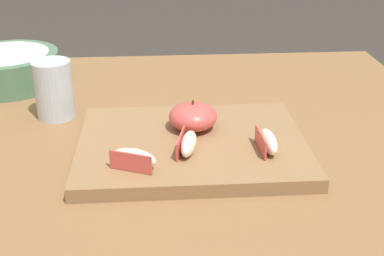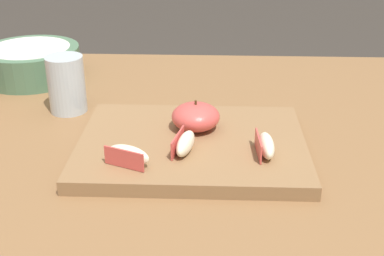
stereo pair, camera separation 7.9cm
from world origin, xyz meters
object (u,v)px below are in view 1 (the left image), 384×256
(apple_half_skin_up, at_px, (193,117))
(apple_wedge_middle, at_px, (134,159))
(cutting_board, at_px, (192,146))
(apple_wedge_back, at_px, (268,142))
(drinking_glass_water, at_px, (54,89))
(ceramic_fruit_bowl, at_px, (8,68))
(apple_wedge_right, at_px, (188,144))

(apple_half_skin_up, xyz_separation_m, apple_wedge_middle, (-0.09, -0.12, -0.01))
(apple_wedge_middle, bearing_deg, apple_half_skin_up, 52.79)
(cutting_board, relative_size, apple_wedge_back, 5.24)
(apple_wedge_middle, bearing_deg, drinking_glass_water, 122.34)
(apple_wedge_back, xyz_separation_m, ceramic_fruit_bowl, (-0.47, 0.37, -0.00))
(apple_wedge_right, bearing_deg, ceramic_fruit_bowl, 133.70)
(cutting_board, distance_m, drinking_glass_water, 0.28)
(apple_half_skin_up, bearing_deg, apple_wedge_middle, -127.21)
(apple_half_skin_up, xyz_separation_m, apple_wedge_back, (0.11, -0.08, -0.01))
(apple_wedge_back, xyz_separation_m, apple_wedge_middle, (-0.20, -0.04, 0.00))
(cutting_board, relative_size, ceramic_fruit_bowl, 1.70)
(apple_half_skin_up, distance_m, apple_wedge_back, 0.14)
(cutting_board, relative_size, apple_wedge_middle, 5.08)
(cutting_board, xyz_separation_m, apple_wedge_back, (0.11, -0.04, 0.03))
(drinking_glass_water, bearing_deg, apple_wedge_back, -29.58)
(apple_half_skin_up, xyz_separation_m, ceramic_fruit_bowl, (-0.37, 0.29, -0.01))
(cutting_board, distance_m, ceramic_fruit_bowl, 0.49)
(apple_wedge_middle, relative_size, ceramic_fruit_bowl, 0.33)
(cutting_board, height_order, apple_half_skin_up, apple_half_skin_up)
(cutting_board, bearing_deg, apple_half_skin_up, 83.74)
(apple_wedge_back, distance_m, ceramic_fruit_bowl, 0.60)
(apple_half_skin_up, distance_m, ceramic_fruit_bowl, 0.47)
(ceramic_fruit_bowl, bearing_deg, apple_wedge_middle, -56.18)
(apple_half_skin_up, distance_m, apple_wedge_right, 0.08)
(apple_wedge_right, height_order, drinking_glass_water, drinking_glass_water)
(ceramic_fruit_bowl, xyz_separation_m, drinking_glass_water, (0.13, -0.17, 0.02))
(apple_wedge_back, distance_m, apple_wedge_middle, 0.20)
(apple_wedge_back, bearing_deg, apple_half_skin_up, 141.85)
(apple_wedge_right, xyz_separation_m, ceramic_fruit_bowl, (-0.35, 0.37, -0.00))
(apple_wedge_right, distance_m, drinking_glass_water, 0.30)
(apple_wedge_right, bearing_deg, apple_wedge_middle, -153.06)
(apple_wedge_middle, bearing_deg, apple_wedge_back, 10.83)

